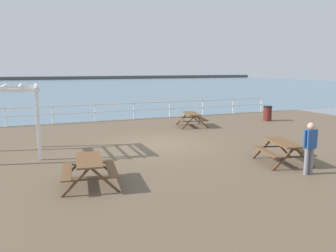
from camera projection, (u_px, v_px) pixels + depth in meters
ground_plane at (158, 147)px, 15.14m from camera, size 30.00×24.00×0.20m
sea_band at (56, 86)px, 63.15m from camera, size 142.00×90.00×0.01m
distant_shoreline at (43, 80)px, 102.30m from camera, size 142.00×6.00×1.80m
seaward_railing at (115, 108)px, 22.05m from camera, size 23.07×0.07×1.08m
picnic_table_near_left at (89, 165)px, 9.77m from camera, size 1.75×1.99×0.80m
picnic_table_near_right at (283, 147)px, 12.05m from camera, size 1.87×2.09×0.80m
picnic_table_mid_centre at (192, 116)px, 19.70m from camera, size 1.86×2.08×0.80m
visitor at (310, 145)px, 10.71m from camera, size 0.53×0.24×1.66m
lattice_pergola at (5, 104)px, 12.85m from camera, size 2.49×2.61×2.70m
litter_bin at (268, 113)px, 21.86m from camera, size 0.55×0.55×0.95m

